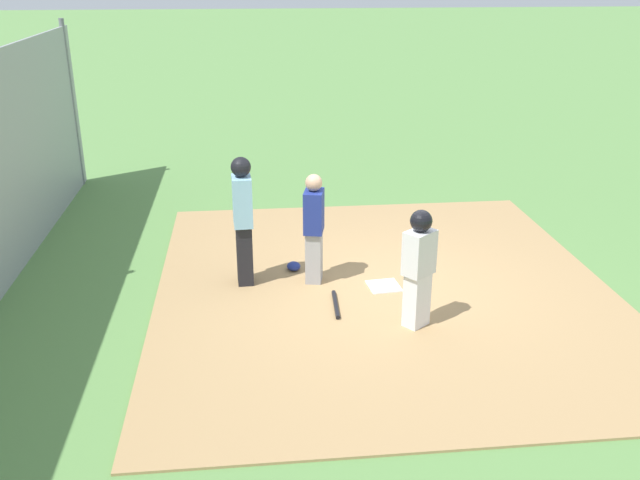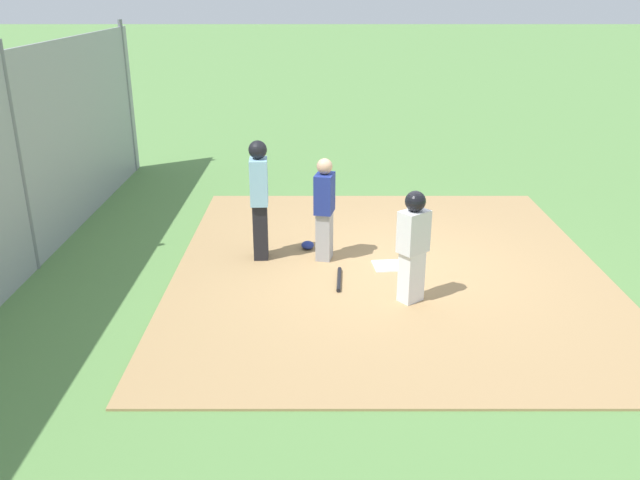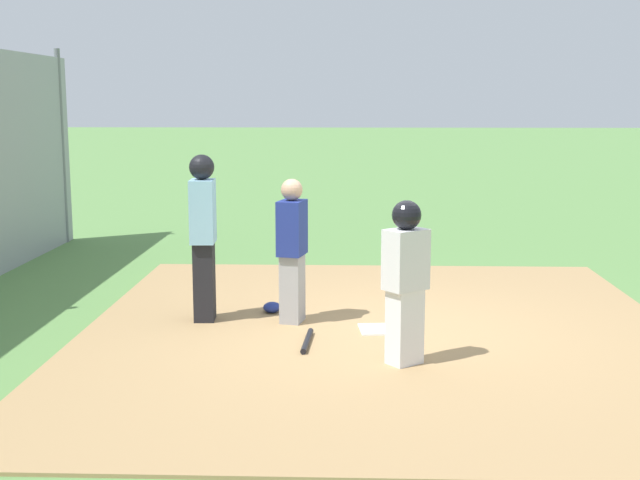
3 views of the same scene
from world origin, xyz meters
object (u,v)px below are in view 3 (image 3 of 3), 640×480
catcher_mask (272,307)px  baseball_bat (307,341)px  umpire (203,233)px  home_plate (380,329)px  catcher (292,249)px  runner (406,273)px

catcher_mask → baseball_bat: bearing=20.6°
umpire → baseball_bat: 1.78m
home_plate → catcher_mask: (-0.73, -1.24, 0.05)m
home_plate → baseball_bat: size_ratio=0.58×
catcher → runner: bearing=-39.5°
catcher → runner: catcher is taller
baseball_bat → catcher_mask: size_ratio=3.16×
home_plate → runner: 1.44m
home_plate → runner: runner is taller
home_plate → runner: (1.15, 0.19, 0.86)m
home_plate → umpire: 2.22m
catcher → baseball_bat: size_ratio=2.11×
baseball_bat → catcher_mask: (-1.27, -0.48, 0.03)m
home_plate → runner: bearing=9.2°
catcher_mask → runner: bearing=37.1°
baseball_bat → catcher_mask: bearing=23.4°
home_plate → catcher: catcher is taller
catcher → baseball_bat: (0.86, 0.21, -0.80)m
catcher → umpire: umpire is taller
home_plate → baseball_bat: baseball_bat is taller
runner → baseball_bat: runner is taller
catcher → baseball_bat: catcher is taller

